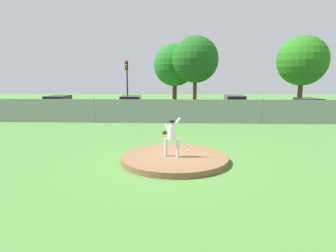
{
  "coord_description": "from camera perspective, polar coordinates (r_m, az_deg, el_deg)",
  "views": [
    {
      "loc": [
        0.19,
        -11.67,
        3.49
      ],
      "look_at": [
        -0.33,
        1.31,
        1.26
      ],
      "focal_mm": 30.99,
      "sensor_mm": 36.0,
      "label": 1
    }
  ],
  "objects": [
    {
      "name": "ground_plane",
      "position": [
        18.01,
        1.65,
        -1.43
      ],
      "size": [
        80.0,
        80.0,
        0.0
      ],
      "primitive_type": "plane",
      "color": "#4C8438"
    },
    {
      "name": "asphalt_strip",
      "position": [
        26.4,
        1.87,
        2.15
      ],
      "size": [
        44.0,
        7.0,
        0.01
      ],
      "primitive_type": "cube",
      "color": "#2B2B2D",
      "rests_on": "ground_plane"
    },
    {
      "name": "pitchers_mound",
      "position": [
        12.15,
        1.32,
        -6.38
      ],
      "size": [
        4.44,
        4.44,
        0.24
      ],
      "primitive_type": "cylinder",
      "color": "brown",
      "rests_on": "ground_plane"
    },
    {
      "name": "pitcher_youth",
      "position": [
        11.77,
        0.68,
        -1.66
      ],
      "size": [
        0.77,
        0.32,
        1.63
      ],
      "color": "silver",
      "rests_on": "pitchers_mound"
    },
    {
      "name": "baseball",
      "position": [
        12.76,
        3.77,
        -4.89
      ],
      "size": [
        0.07,
        0.07,
        0.07
      ],
      "primitive_type": "sphere",
      "color": "white",
      "rests_on": "pitchers_mound"
    },
    {
      "name": "chainlink_fence",
      "position": [
        21.82,
        1.79,
        2.91
      ],
      "size": [
        31.59,
        0.07,
        1.89
      ],
      "color": "gray",
      "rests_on": "ground_plane"
    },
    {
      "name": "parked_car_burgundy",
      "position": [
        26.31,
        -7.26,
        3.9
      ],
      "size": [
        2.18,
        4.82,
        1.77
      ],
      "color": "maroon",
      "rests_on": "ground_plane"
    },
    {
      "name": "parked_car_silver",
      "position": [
        29.02,
        25.81,
        3.38
      ],
      "size": [
        2.18,
        4.64,
        1.57
      ],
      "color": "#B7BABF",
      "rests_on": "ground_plane"
    },
    {
      "name": "parked_car_teal",
      "position": [
        28.93,
        -20.76,
        3.84
      ],
      "size": [
        1.95,
        4.77,
        1.72
      ],
      "color": "#146066",
      "rests_on": "ground_plane"
    },
    {
      "name": "parked_car_red",
      "position": [
        26.71,
        12.92,
        3.85
      ],
      "size": [
        1.91,
        4.73,
        1.81
      ],
      "color": "#A81919",
      "rests_on": "ground_plane"
    },
    {
      "name": "traffic_cone_orange",
      "position": [
        30.44,
        20.83,
        3.02
      ],
      "size": [
        0.4,
        0.4,
        0.55
      ],
      "color": "orange",
      "rests_on": "asphalt_strip"
    },
    {
      "name": "traffic_light_near",
      "position": [
        30.42,
        -8.08,
        9.56
      ],
      "size": [
        0.28,
        0.46,
        5.05
      ],
      "color": "black",
      "rests_on": "ground_plane"
    },
    {
      "name": "tree_slender_far",
      "position": [
        36.21,
        1.33,
        11.87
      ],
      "size": [
        5.16,
        5.16,
        7.43
      ],
      "color": "#4C331E",
      "rests_on": "ground_plane"
    },
    {
      "name": "tree_bushy_near",
      "position": [
        34.16,
        5.39,
        12.89
      ],
      "size": [
        5.35,
        5.35,
        8.08
      ],
      "color": "#4C331E",
      "rests_on": "ground_plane"
    },
    {
      "name": "tree_broad_right",
      "position": [
        35.45,
        24.92,
        11.58
      ],
      "size": [
        5.42,
        5.42,
        7.9
      ],
      "color": "#4C331E",
      "rests_on": "ground_plane"
    }
  ]
}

